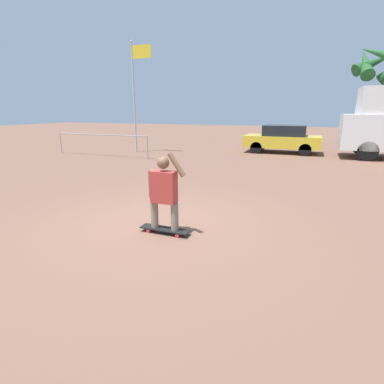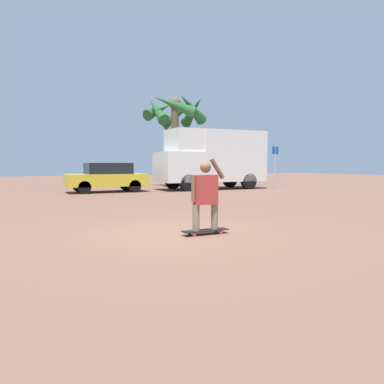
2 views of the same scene
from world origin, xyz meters
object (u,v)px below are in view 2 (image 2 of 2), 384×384
skateboard (205,231)px  parked_car_yellow (107,177)px  person_skateboarder (205,192)px  camper_van (213,157)px  palm_tree_near_van (175,114)px  street_sign (275,161)px

skateboard → parked_car_yellow: size_ratio=0.24×
person_skateboarder → camper_van: 13.59m
skateboard → parked_car_yellow: (0.90, 12.13, 0.68)m
parked_car_yellow → palm_tree_near_van: palm_tree_near_van is taller
parked_car_yellow → skateboard: bearing=-94.3°
person_skateboarder → street_sign: (10.32, 10.83, 0.70)m
person_skateboarder → palm_tree_near_van: 16.54m
skateboard → person_skateboarder: person_skateboarder is taller
parked_car_yellow → person_skateboarder: bearing=-94.3°
skateboard → palm_tree_near_van: size_ratio=0.17×
person_skateboarder → camper_van: (6.74, 11.76, 0.92)m
camper_van → street_sign: camper_van is taller
camper_van → street_sign: 3.70m
skateboard → street_sign: street_sign is taller
camper_van → parked_car_yellow: 5.93m
palm_tree_near_van → person_skateboarder: bearing=-111.4°
person_skateboarder → street_sign: size_ratio=0.60×
skateboard → camper_van: size_ratio=0.16×
person_skateboarder → palm_tree_near_van: (5.89, 15.02, 3.66)m
camper_van → palm_tree_near_van: (-0.85, 3.26, 2.74)m
camper_van → palm_tree_near_van: palm_tree_near_van is taller
parked_car_yellow → palm_tree_near_van: (4.99, 2.89, 3.75)m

